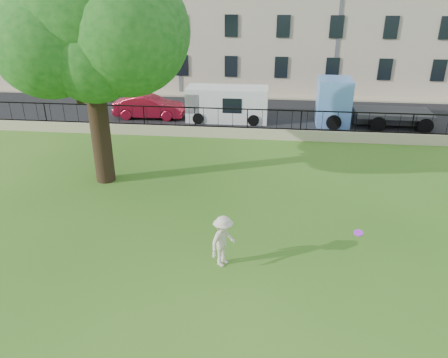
# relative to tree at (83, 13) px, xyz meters

# --- Properties ---
(ground) EXTENTS (120.00, 120.00, 0.00)m
(ground) POSITION_rel_tree_xyz_m (6.12, -5.53, -7.09)
(ground) COLOR #2C5F16
(ground) RESTS_ON ground
(retaining_wall) EXTENTS (50.00, 0.40, 0.60)m
(retaining_wall) POSITION_rel_tree_xyz_m (6.12, 6.47, -6.79)
(retaining_wall) COLOR tan
(retaining_wall) RESTS_ON ground
(iron_railing) EXTENTS (50.00, 0.05, 1.13)m
(iron_railing) POSITION_rel_tree_xyz_m (6.12, 6.47, -5.94)
(iron_railing) COLOR black
(iron_railing) RESTS_ON retaining_wall
(street) EXTENTS (60.00, 9.00, 0.01)m
(street) POSITION_rel_tree_xyz_m (6.12, 11.17, -7.09)
(street) COLOR black
(street) RESTS_ON ground
(sidewalk) EXTENTS (60.00, 1.40, 0.12)m
(sidewalk) POSITION_rel_tree_xyz_m (6.12, 16.37, -7.03)
(sidewalk) COLOR tan
(sidewalk) RESTS_ON ground
(tree) EXTENTS (8.39, 6.59, 10.58)m
(tree) POSITION_rel_tree_xyz_m (0.00, 0.00, 0.00)
(tree) COLOR black
(tree) RESTS_ON ground
(man) EXTENTS (1.11, 1.28, 1.71)m
(man) POSITION_rel_tree_xyz_m (6.12, -5.92, -6.23)
(man) COLOR beige
(man) RESTS_ON ground
(frisbee) EXTENTS (0.32, 0.31, 0.12)m
(frisbee) POSITION_rel_tree_xyz_m (10.12, -6.08, -5.57)
(frisbee) COLOR #AF27DF
(red_sedan) EXTENTS (4.56, 1.65, 1.50)m
(red_sedan) POSITION_rel_tree_xyz_m (-0.51, 9.87, -6.34)
(red_sedan) COLOR #A9142E
(red_sedan) RESTS_ON street
(white_van) EXTENTS (5.13, 2.01, 2.15)m
(white_van) POSITION_rel_tree_xyz_m (4.63, 9.87, -6.02)
(white_van) COLOR white
(white_van) RESTS_ON street
(blue_truck) EXTENTS (6.86, 2.58, 2.85)m
(blue_truck) POSITION_rel_tree_xyz_m (13.66, 9.75, -5.67)
(blue_truck) COLOR #6297E7
(blue_truck) RESTS_ON street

